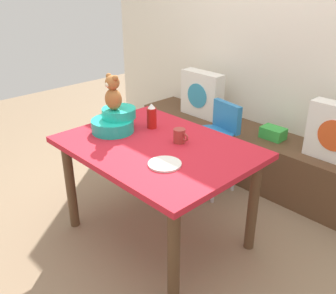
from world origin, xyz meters
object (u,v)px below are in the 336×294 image
pillow_floral_left (202,94)px  book_stack (273,133)px  ketchup_bottle (152,116)px  teddy_bear (113,93)px  dinner_plate_near (165,164)px  dining_table (157,159)px  coffee_mug (180,136)px  infant_seat_teal (115,121)px  highchair (214,136)px

pillow_floral_left → book_stack: size_ratio=2.20×
pillow_floral_left → ketchup_bottle: size_ratio=2.38×
teddy_bear → dinner_plate_near: 0.69m
pillow_floral_left → dinner_plate_near: 1.63m
dining_table → ketchup_bottle: ketchup_bottle is taller
coffee_mug → infant_seat_teal: bearing=-158.1°
book_stack → highchair: (-0.29, -0.44, 0.01)m
highchair → coffee_mug: size_ratio=6.58×
ketchup_bottle → coffee_mug: 0.33m
pillow_floral_left → coffee_mug: (0.74, -1.06, 0.11)m
highchair → coffee_mug: bearing=-71.0°
dining_table → infant_seat_teal: size_ratio=3.81×
highchair → teddy_bear: bearing=-106.0°
dining_table → dinner_plate_near: (0.24, -0.16, 0.11)m
infant_seat_teal → book_stack: bearing=67.3°
book_stack → dining_table: dining_table is taller
highchair → ketchup_bottle: 0.69m
pillow_floral_left → dinner_plate_near: (0.90, -1.35, 0.07)m
infant_seat_teal → dining_table: bearing=8.0°
dinner_plate_near → pillow_floral_left: bearing=123.6°
teddy_bear → ketchup_bottle: (0.14, 0.23, -0.19)m
teddy_bear → ketchup_bottle: size_ratio=1.35×
teddy_bear → ketchup_bottle: bearing=58.1°
dinner_plate_near → book_stack: bearing=93.9°
pillow_floral_left → infant_seat_teal: 1.28m
pillow_floral_left → book_stack: bearing=1.5°
highchair → dining_table: bearing=-79.5°
book_stack → highchair: highchair is taller
teddy_bear → ketchup_bottle: teddy_bear is taller
pillow_floral_left → book_stack: pillow_floral_left is taller
infant_seat_teal → pillow_floral_left: bearing=102.4°
book_stack → dinner_plate_near: bearing=-86.1°
teddy_bear → coffee_mug: (0.46, 0.19, -0.23)m
dining_table → highchair: (-0.14, 0.78, -0.11)m
book_stack → dinner_plate_near: dinner_plate_near is taller
pillow_floral_left → book_stack: 0.82m
teddy_bear → coffee_mug: 0.55m
pillow_floral_left → ketchup_bottle: ketchup_bottle is taller
highchair → dinner_plate_near: bearing=-67.6°
coffee_mug → pillow_floral_left: bearing=124.7°
book_stack → highchair: bearing=-123.8°
highchair → teddy_bear: size_ratio=3.16×
dining_table → dinner_plate_near: size_ratio=6.29×
pillow_floral_left → coffee_mug: pillow_floral_left is taller
teddy_bear → dinner_plate_near: bearing=-9.5°
ketchup_bottle → book_stack: bearing=69.5°
teddy_bear → dinner_plate_near: teddy_bear is taller
dining_table → ketchup_bottle: size_ratio=6.79×
pillow_floral_left → infant_seat_teal: same height
pillow_floral_left → highchair: 0.68m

